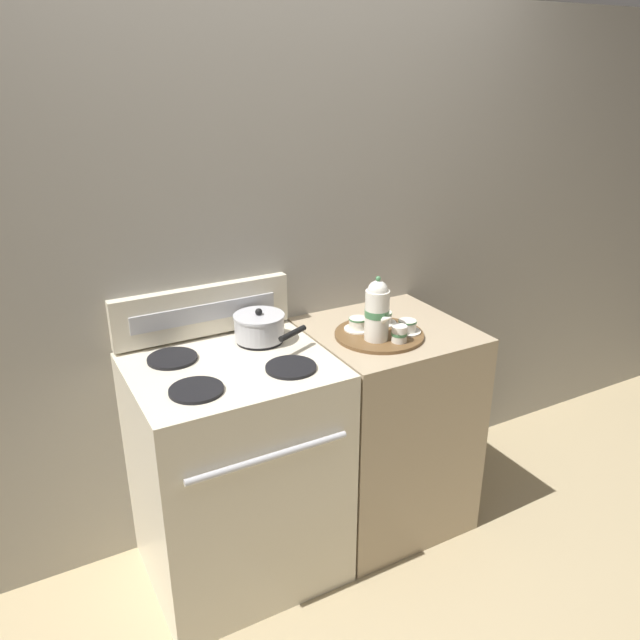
% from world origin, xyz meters
% --- Properties ---
extents(ground_plane, '(6.00, 6.00, 0.00)m').
position_xyz_m(ground_plane, '(0.00, 0.00, 0.00)').
color(ground_plane, tan).
extents(wall_back, '(6.00, 0.05, 2.20)m').
position_xyz_m(wall_back, '(0.00, 0.33, 1.10)').
color(wall_back, '#9E998E').
rests_on(wall_back, ground).
extents(stove, '(0.73, 0.64, 0.94)m').
position_xyz_m(stove, '(-0.32, -0.00, 0.47)').
color(stove, beige).
rests_on(stove, ground).
extents(control_panel, '(0.71, 0.05, 0.20)m').
position_xyz_m(control_panel, '(-0.32, 0.28, 1.04)').
color(control_panel, beige).
rests_on(control_panel, stove).
extents(side_counter, '(0.63, 0.61, 0.93)m').
position_xyz_m(side_counter, '(0.37, 0.00, 0.46)').
color(side_counter, tan).
rests_on(side_counter, ground).
extents(saucepan, '(0.24, 0.29, 0.13)m').
position_xyz_m(saucepan, '(-0.15, 0.14, 0.99)').
color(saucepan, '#B7B7BC').
rests_on(saucepan, stove).
extents(serving_tray, '(0.36, 0.36, 0.01)m').
position_xyz_m(serving_tray, '(0.29, -0.05, 0.93)').
color(serving_tray, brown).
rests_on(serving_tray, side_counter).
extents(teapot, '(0.10, 0.15, 0.26)m').
position_xyz_m(teapot, '(0.25, -0.09, 1.06)').
color(teapot, white).
rests_on(teapot, serving_tray).
extents(teacup_left, '(0.11, 0.11, 0.05)m').
position_xyz_m(teacup_left, '(0.40, -0.09, 0.97)').
color(teacup_left, white).
rests_on(teacup_left, serving_tray).
extents(teacup_right, '(0.11, 0.11, 0.05)m').
position_xyz_m(teacup_right, '(0.36, 0.03, 0.97)').
color(teacup_right, white).
rests_on(teacup_right, serving_tray).
extents(teacup_front, '(0.11, 0.11, 0.05)m').
position_xyz_m(teacup_front, '(0.24, 0.02, 0.97)').
color(teacup_front, white).
rests_on(teacup_front, serving_tray).
extents(creamer_jug, '(0.06, 0.06, 0.07)m').
position_xyz_m(creamer_jug, '(0.31, -0.15, 0.97)').
color(creamer_jug, white).
rests_on(creamer_jug, serving_tray).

